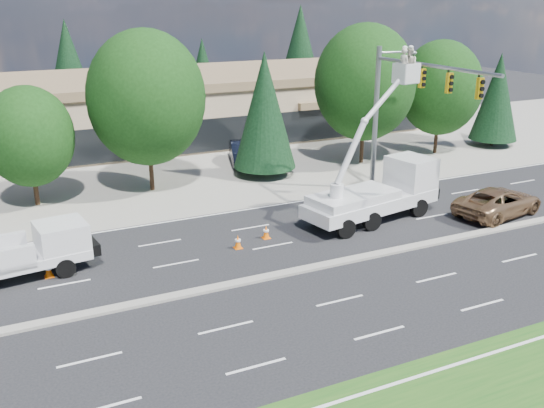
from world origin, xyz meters
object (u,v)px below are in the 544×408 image
signal_mast (398,100)px  minivan (499,202)px  bucket_truck (381,185)px  utility_pickup (31,257)px

signal_mast → minivan: bearing=-56.1°
bucket_truck → minivan: bearing=-32.2°
minivan → signal_mast: bearing=22.9°
signal_mast → bucket_truck: size_ratio=1.08×
signal_mast → minivan: size_ratio=1.77×
signal_mast → utility_pickup: (-21.16, -2.30, -5.14)m
signal_mast → bucket_truck: bucket_truck is taller
minivan → utility_pickup: bearing=72.3°
signal_mast → bucket_truck: 5.67m
utility_pickup → bucket_truck: 18.37m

